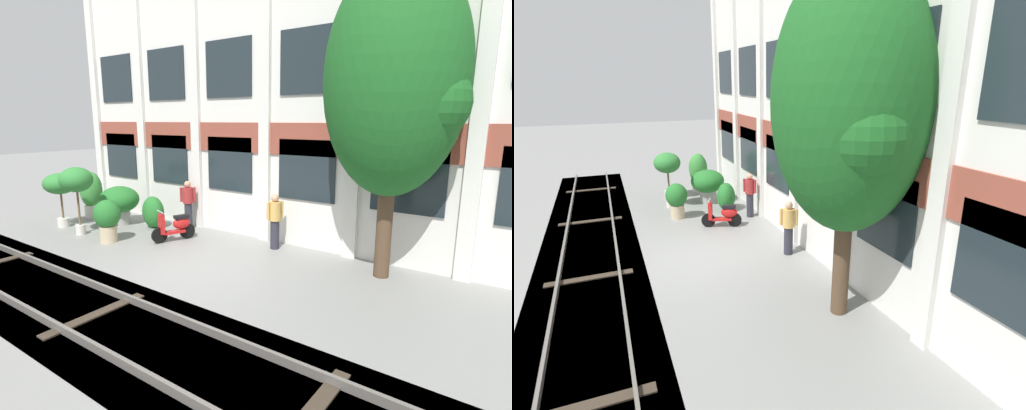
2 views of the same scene
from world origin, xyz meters
The scene contains 13 objects.
ground_plane centered at (0.00, 0.00, 0.00)m, with size 80.00×80.00×0.00m, color gray.
apartment_facade centered at (0.00, 3.23, 4.28)m, with size 16.87×0.64×8.61m.
rail_tracks centered at (0.00, -2.93, -0.13)m, with size 24.51×2.80×0.43m.
broadleaf_tree centered at (3.90, 2.13, 4.37)m, with size 3.17×3.02×7.02m.
potted_plant_fluted_column centered at (-3.73, 0.03, 0.75)m, with size 0.79×0.79×1.30m.
potted_plant_stone_basin centered at (-5.25, 1.58, 0.81)m, with size 1.36×1.36×1.35m.
potted_plant_tall_urn centered at (-5.18, 0.00, 1.73)m, with size 1.02×1.02×2.18m.
potted_plant_low_pan centered at (-6.54, 0.20, 1.43)m, with size 1.09×1.09×1.87m.
potted_plant_glazed_jar centered at (-6.98, 1.60, 0.94)m, with size 0.82×0.82×1.74m.
scooter_near_curb centered at (-2.18, 1.32, 0.44)m, with size 0.70×1.32×0.98m.
resident_by_doorway centered at (-2.83, 2.54, 0.88)m, with size 0.41×0.39×1.64m.
resident_watching_tracks centered at (0.72, 2.42, 0.85)m, with size 0.34×0.48×1.60m.
topiary_hedge centered at (-3.95, 1.96, 0.54)m, with size 0.93×0.70×1.07m, color #236B28.
Camera 2 is at (10.37, -2.24, 4.87)m, focal length 28.00 mm.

